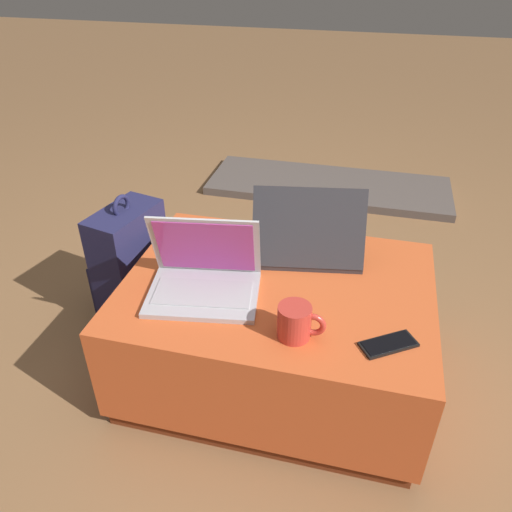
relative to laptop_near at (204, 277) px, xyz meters
name	(u,v)px	position (x,y,z in m)	size (l,w,h in m)	color
ground_plane	(275,371)	(0.21, 0.09, -0.43)	(14.00, 14.00, 0.00)	olive
ottoman	(276,330)	(0.21, 0.09, -0.24)	(0.95, 0.71, 0.38)	maroon
laptop_near	(204,277)	(0.00, 0.00, 0.00)	(0.36, 0.29, 0.24)	#B7B7BC
laptop_far	(307,242)	(0.27, 0.27, 0.00)	(0.39, 0.32, 0.25)	#333338
cell_phone	(388,344)	(0.55, -0.11, -0.05)	(0.16, 0.14, 0.01)	black
backpack	(130,267)	(-0.40, 0.26, -0.21)	(0.25, 0.31, 0.53)	#23234C
coffee_mug	(296,322)	(0.30, -0.13, 0.00)	(0.13, 0.09, 0.10)	red
fireplace_hearth	(328,186)	(0.21, 1.59, -0.41)	(1.40, 0.50, 0.04)	#564C47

